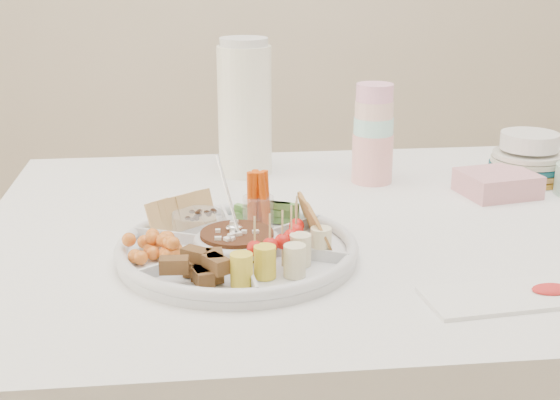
{
  "coord_description": "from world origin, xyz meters",
  "views": [
    {
      "loc": [
        -0.37,
        -1.31,
        1.24
      ],
      "look_at": [
        -0.23,
        -0.05,
        0.82
      ],
      "focal_mm": 50.0,
      "sensor_mm": 36.0,
      "label": 1
    }
  ],
  "objects": [
    {
      "name": "cup_stack",
      "position": [
        -0.0,
        0.25,
        0.88
      ],
      "size": [
        0.09,
        0.09,
        0.24
      ],
      "primitive_type": "cylinder",
      "rotation": [
        0.0,
        0.0,
        0.05
      ],
      "color": "silver",
      "rests_on": "dining_table"
    },
    {
      "name": "tortillas",
      "position": [
        -0.18,
        -0.14,
        0.8
      ],
      "size": [
        0.14,
        0.14,
        0.06
      ],
      "primitive_type": null,
      "rotation": [
        0.0,
        0.0,
        -0.43
      ],
      "color": "#B48136",
      "rests_on": "party_tray"
    },
    {
      "name": "dining_table",
      "position": [
        0.0,
        0.0,
        0.38
      ],
      "size": [
        1.52,
        1.02,
        0.76
      ],
      "primitive_type": "cube",
      "color": "white",
      "rests_on": "floor"
    },
    {
      "name": "carrot_cucumber",
      "position": [
        -0.26,
        -0.03,
        0.82
      ],
      "size": [
        0.14,
        0.14,
        0.09
      ],
      "primitive_type": null,
      "rotation": [
        0.0,
        0.0,
        -0.43
      ],
      "color": "#DE4907",
      "rests_on": "party_tray"
    },
    {
      "name": "cherries",
      "position": [
        -0.44,
        -0.16,
        0.79
      ],
      "size": [
        0.13,
        0.13,
        0.04
      ],
      "primitive_type": null,
      "rotation": [
        0.0,
        0.0,
        -0.43
      ],
      "color": "orange",
      "rests_on": "party_tray"
    },
    {
      "name": "banana_tomato",
      "position": [
        -0.24,
        -0.26,
        0.82
      ],
      "size": [
        0.14,
        0.14,
        0.09
      ],
      "primitive_type": null,
      "rotation": [
        0.0,
        0.0,
        -0.43
      ],
      "color": "#ECC35F",
      "rests_on": "party_tray"
    },
    {
      "name": "plate_stack",
      "position": [
        0.33,
        0.23,
        0.81
      ],
      "size": [
        0.21,
        0.21,
        0.11
      ],
      "primitive_type": "cylinder",
      "rotation": [
        0.0,
        0.0,
        -0.28
      ],
      "color": "#EDB75A",
      "rests_on": "dining_table"
    },
    {
      "name": "pita_raisins",
      "position": [
        -0.39,
        -0.04,
        0.8
      ],
      "size": [
        0.16,
        0.16,
        0.07
      ],
      "primitive_type": null,
      "rotation": [
        0.0,
        0.0,
        -0.43
      ],
      "color": "tan",
      "rests_on": "party_tray"
    },
    {
      "name": "party_tray",
      "position": [
        -0.31,
        -0.15,
        0.78
      ],
      "size": [
        0.5,
        0.5,
        0.04
      ],
      "primitive_type": "cylinder",
      "rotation": [
        0.0,
        0.0,
        -0.43
      ],
      "color": "silver",
      "rests_on": "dining_table"
    },
    {
      "name": "napkin_stack",
      "position": [
        0.23,
        0.13,
        0.78
      ],
      "size": [
        0.16,
        0.15,
        0.05
      ],
      "primitive_type": "cube",
      "rotation": [
        0.0,
        0.0,
        0.2
      ],
      "color": "pink",
      "rests_on": "dining_table"
    },
    {
      "name": "placemat",
      "position": [
        0.1,
        -0.34,
        0.76
      ],
      "size": [
        0.32,
        0.13,
        0.01
      ],
      "primitive_type": "cube",
      "rotation": [
        0.0,
        0.0,
        0.1
      ],
      "color": "white",
      "rests_on": "dining_table"
    },
    {
      "name": "thermos",
      "position": [
        -0.27,
        0.34,
        0.91
      ],
      "size": [
        0.13,
        0.13,
        0.3
      ],
      "primitive_type": "cylinder",
      "rotation": [
        0.0,
        0.0,
        0.1
      ],
      "color": "white",
      "rests_on": "dining_table"
    },
    {
      "name": "granola_chunks",
      "position": [
        -0.37,
        -0.27,
        0.79
      ],
      "size": [
        0.14,
        0.14,
        0.05
      ],
      "primitive_type": null,
      "rotation": [
        0.0,
        0.0,
        -0.43
      ],
      "color": "brown",
      "rests_on": "party_tray"
    },
    {
      "name": "bean_dip",
      "position": [
        -0.31,
        -0.15,
        0.79
      ],
      "size": [
        0.16,
        0.16,
        0.04
      ],
      "primitive_type": "cylinder",
      "rotation": [
        0.0,
        0.0,
        -0.43
      ],
      "color": "black",
      "rests_on": "party_tray"
    }
  ]
}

